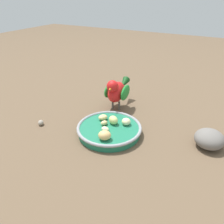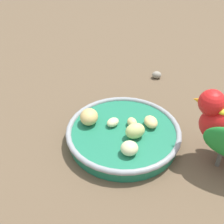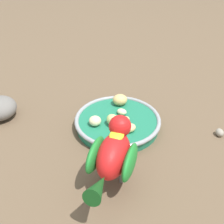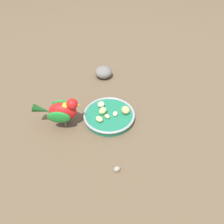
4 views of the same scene
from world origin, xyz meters
name	(u,v)px [view 1 (image 1 of 4)]	position (x,y,z in m)	size (l,w,h in m)	color
ground_plane	(106,129)	(0.00, 0.00, 0.00)	(4.00, 4.00, 0.00)	brown
feeding_bowl	(109,129)	(-0.02, 0.02, 0.02)	(0.22, 0.22, 0.03)	#1E7251
apple_piece_0	(105,135)	(-0.04, 0.08, 0.04)	(0.04, 0.03, 0.03)	tan
apple_piece_1	(103,123)	(0.00, 0.01, 0.03)	(0.02, 0.02, 0.02)	#E5C67F
apple_piece_2	(126,122)	(-0.06, -0.03, 0.04)	(0.03, 0.03, 0.02)	beige
apple_piece_3	(105,129)	(-0.02, 0.04, 0.03)	(0.03, 0.02, 0.01)	beige
apple_piece_4	(113,120)	(-0.02, -0.01, 0.04)	(0.04, 0.03, 0.03)	#C6D17A
apple_piece_5	(103,117)	(0.02, -0.02, 0.03)	(0.03, 0.02, 0.02)	#E5C67F
parrot	(117,91)	(0.04, -0.16, 0.08)	(0.10, 0.19, 0.14)	#59544C
rock_large	(209,139)	(-0.33, -0.07, 0.03)	(0.09, 0.09, 0.06)	slate
pebble_0	(41,123)	(0.22, 0.09, 0.01)	(0.02, 0.02, 0.02)	gray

